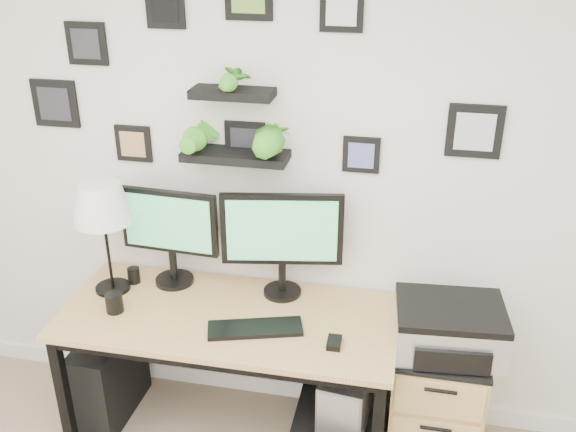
% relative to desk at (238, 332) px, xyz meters
% --- Properties ---
extents(room, '(4.00, 4.00, 4.00)m').
position_rel_desk_xyz_m(room, '(0.25, 0.32, -0.58)').
color(room, tan).
rests_on(room, ground).
extents(desk, '(1.60, 0.70, 0.75)m').
position_rel_desk_xyz_m(desk, '(0.00, 0.00, 0.00)').
color(desk, tan).
rests_on(desk, ground).
extents(monitor_left, '(0.50, 0.21, 0.51)m').
position_rel_desk_xyz_m(monitor_left, '(-0.39, 0.19, 0.42)').
color(monitor_left, black).
rests_on(monitor_left, desk).
extents(monitor_right, '(0.58, 0.22, 0.55)m').
position_rel_desk_xyz_m(monitor_right, '(0.18, 0.19, 0.45)').
color(monitor_right, black).
rests_on(monitor_right, desk).
extents(keyboard, '(0.45, 0.26, 0.02)m').
position_rel_desk_xyz_m(keyboard, '(0.12, -0.14, 0.13)').
color(keyboard, black).
rests_on(keyboard, desk).
extents(mouse, '(0.06, 0.10, 0.03)m').
position_rel_desk_xyz_m(mouse, '(0.49, -0.17, 0.14)').
color(mouse, black).
rests_on(mouse, desk).
extents(table_lamp, '(0.28, 0.28, 0.58)m').
position_rel_desk_xyz_m(table_lamp, '(-0.67, 0.07, 0.59)').
color(table_lamp, black).
rests_on(table_lamp, desk).
extents(mug, '(0.08, 0.08, 0.09)m').
position_rel_desk_xyz_m(mug, '(-0.57, -0.12, 0.17)').
color(mug, black).
rests_on(mug, desk).
extents(pen_cup, '(0.06, 0.06, 0.08)m').
position_rel_desk_xyz_m(pen_cup, '(-0.59, 0.15, 0.16)').
color(pen_cup, black).
rests_on(pen_cup, desk).
extents(pc_tower_black, '(0.23, 0.49, 0.49)m').
position_rel_desk_xyz_m(pc_tower_black, '(-0.73, 0.00, -0.38)').
color(pc_tower_black, black).
rests_on(pc_tower_black, ground).
extents(pc_tower_grey, '(0.27, 0.52, 0.49)m').
position_rel_desk_xyz_m(pc_tower_grey, '(0.55, 0.05, -0.38)').
color(pc_tower_grey, gray).
rests_on(pc_tower_grey, ground).
extents(file_cabinet, '(0.43, 0.53, 0.67)m').
position_rel_desk_xyz_m(file_cabinet, '(0.97, 0.06, -0.29)').
color(file_cabinet, tan).
rests_on(file_cabinet, ground).
extents(printer, '(0.51, 0.42, 0.22)m').
position_rel_desk_xyz_m(printer, '(0.99, 0.02, 0.15)').
color(printer, silver).
rests_on(printer, file_cabinet).
extents(wall_decor, '(2.25, 0.18, 0.91)m').
position_rel_desk_xyz_m(wall_decor, '(-0.05, 0.26, 1.05)').
color(wall_decor, black).
rests_on(wall_decor, ground).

